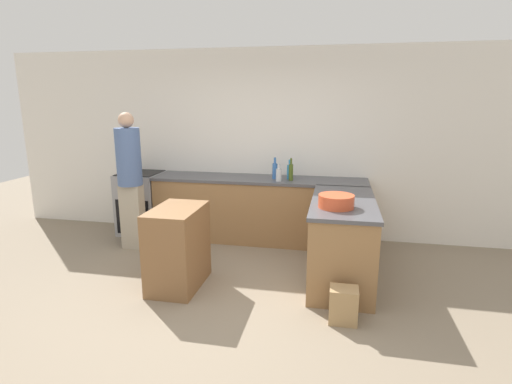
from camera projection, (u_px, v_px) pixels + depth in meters
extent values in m
plane|color=gray|center=(219.00, 308.00, 3.89)|extent=(14.00, 14.00, 0.00)
cube|color=white|center=(263.00, 144.00, 5.82)|extent=(8.00, 0.06, 2.70)
cube|color=olive|center=(259.00, 211.00, 5.70)|extent=(2.97, 0.62, 0.87)
cube|color=#4C4C51|center=(259.00, 179.00, 5.60)|extent=(3.00, 0.65, 0.04)
cube|color=olive|center=(342.00, 241.00, 4.46)|extent=(0.66, 1.51, 0.87)
cube|color=#4C4C51|center=(344.00, 202.00, 4.36)|extent=(0.69, 1.54, 0.04)
cube|color=#99999E|center=(142.00, 203.00, 6.05)|extent=(0.61, 0.61, 0.91)
cube|color=black|center=(133.00, 217.00, 5.78)|extent=(0.51, 0.01, 0.51)
cube|color=black|center=(140.00, 173.00, 5.95)|extent=(0.56, 0.57, 0.01)
cube|color=brown|center=(178.00, 247.00, 4.28)|extent=(0.48, 0.77, 0.87)
cylinder|color=#DB512D|center=(336.00, 201.00, 4.04)|extent=(0.36, 0.36, 0.13)
cylinder|color=#386BB7|center=(275.00, 171.00, 5.51)|extent=(0.07, 0.07, 0.21)
cylinder|color=#386BB7|center=(275.00, 161.00, 5.47)|extent=(0.03, 0.03, 0.08)
cylinder|color=silver|center=(279.00, 175.00, 5.35)|extent=(0.08, 0.08, 0.17)
cylinder|color=silver|center=(279.00, 166.00, 5.32)|extent=(0.03, 0.03, 0.07)
cylinder|color=#475B1E|center=(291.00, 172.00, 5.40)|extent=(0.06, 0.06, 0.22)
cylinder|color=#475B1E|center=(291.00, 161.00, 5.36)|extent=(0.03, 0.03, 0.08)
cylinder|color=#338CBF|center=(290.00, 172.00, 5.48)|extent=(0.08, 0.08, 0.19)
cylinder|color=#338CBF|center=(290.00, 162.00, 5.45)|extent=(0.03, 0.03, 0.08)
cube|color=#ADA38E|center=(133.00, 217.00, 5.40)|extent=(0.29, 0.18, 0.88)
cylinder|color=#4C6699|center=(129.00, 157.00, 5.22)|extent=(0.32, 0.32, 0.75)
sphere|color=tan|center=(126.00, 120.00, 5.11)|extent=(0.20, 0.20, 0.20)
cube|color=#A88456|center=(343.00, 305.00, 3.61)|extent=(0.25, 0.21, 0.33)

